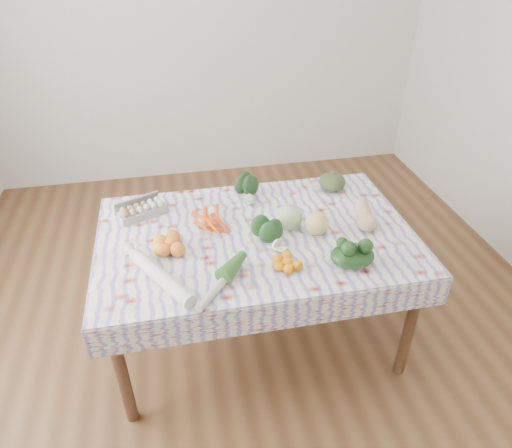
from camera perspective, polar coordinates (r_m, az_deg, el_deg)
name	(u,v)px	position (r m, az deg, el deg)	size (l,w,h in m)	color
ground	(256,333)	(2.92, 0.00, -13.45)	(4.50, 4.50, 0.00)	brown
wall_back	(204,24)	(4.27, -6.56, 23.63)	(4.00, 0.04, 2.80)	silver
dining_table	(256,246)	(2.47, 0.00, -2.73)	(1.60, 1.00, 0.75)	brown
tablecloth	(256,234)	(2.42, 0.00, -1.26)	(1.66, 1.06, 0.01)	white
egg_carton	(142,211)	(2.61, -14.02, 1.57)	(0.26, 0.10, 0.07)	#9D9D98
carrot_bunch	(212,225)	(2.46, -5.52, -0.12)	(0.22, 0.20, 0.04)	#FA4C0A
kale_bunch	(247,191)	(2.68, -1.09, 4.19)	(0.14, 0.12, 0.12)	#173315
kabocha_squash	(332,182)	(2.83, 9.51, 5.26)	(0.16, 0.16, 0.11)	#405229
cabbage	(289,217)	(2.42, 4.11, 0.85)	(0.14, 0.14, 0.14)	#ADCB8A
butternut_squash	(365,215)	(2.54, 13.48, 1.13)	(0.11, 0.24, 0.11)	tan
orange_cluster	(172,244)	(2.31, -10.50, -2.41)	(0.24, 0.24, 0.08)	orange
broccoli	(271,238)	(2.30, 1.83, -1.79)	(0.13, 0.13, 0.10)	#204E1F
mandarin_cluster	(288,262)	(2.19, 3.97, -4.71)	(0.18, 0.18, 0.05)	orange
grapefruit	(317,224)	(2.40, 7.64, 0.04)	(0.12, 0.12, 0.12)	#D4CA6A
spinach_bag	(352,256)	(2.23, 11.95, -3.89)	(0.21, 0.17, 0.09)	black
daikon	(161,277)	(2.13, -11.77, -6.50)	(0.07, 0.07, 0.48)	white
leek	(222,282)	(2.08, -4.30, -7.26)	(0.04, 0.04, 0.38)	beige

